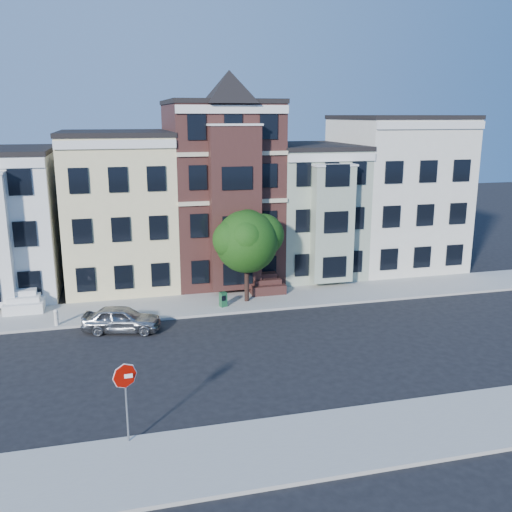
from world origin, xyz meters
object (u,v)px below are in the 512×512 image
object	(u,v)px
parked_car	(122,319)
fire_hydrant	(56,319)
newspaper_box	(223,299)
street_tree	(247,246)
stop_sign	(126,398)

from	to	relation	value
parked_car	fire_hydrant	world-z (taller)	parked_car
parked_car	newspaper_box	bearing A→B (deg)	-54.61
street_tree	newspaper_box	world-z (taller)	street_tree
parked_car	fire_hydrant	size ratio (longest dim) A/B	5.76
parked_car	stop_sign	bearing A→B (deg)	-165.67
parked_car	newspaper_box	size ratio (longest dim) A/B	4.75
fire_hydrant	stop_sign	bearing A→B (deg)	-75.00
fire_hydrant	newspaper_box	bearing A→B (deg)	5.10
street_tree	newspaper_box	distance (m)	3.52
street_tree	fire_hydrant	xyz separation A→B (m)	(-11.04, -1.50, -3.14)
parked_car	newspaper_box	distance (m)	6.40
newspaper_box	fire_hydrant	world-z (taller)	newspaper_box
street_tree	fire_hydrant	bearing A→B (deg)	-172.24
newspaper_box	stop_sign	world-z (taller)	stop_sign
fire_hydrant	stop_sign	xyz separation A→B (m)	(3.38, -12.60, 1.31)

